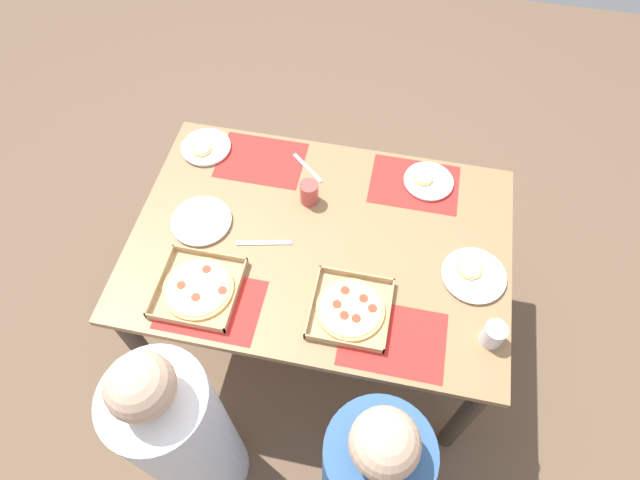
{
  "coord_description": "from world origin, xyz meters",
  "views": [
    {
      "loc": [
        -0.22,
        1.09,
        2.5
      ],
      "look_at": [
        0.0,
        0.0,
        0.77
      ],
      "focal_mm": 30.05,
      "sensor_mm": 36.0,
      "label": 1
    }
  ],
  "objects_px": {
    "pizza_box_corner_right": "(350,309)",
    "plate_middle": "(473,275)",
    "plate_far_right": "(201,221)",
    "plate_near_left": "(428,181)",
    "cup_dark": "(309,193)",
    "diner_right_seat": "(186,437)",
    "plate_far_left": "(206,148)",
    "cup_clear_left": "(493,334)",
    "diner_left_seat": "(369,479)",
    "pizza_box_edge_far": "(198,288)"
  },
  "relations": [
    {
      "from": "plate_middle",
      "to": "cup_clear_left",
      "type": "xyz_separation_m",
      "value": [
        -0.07,
        0.24,
        0.04
      ]
    },
    {
      "from": "diner_left_seat",
      "to": "diner_right_seat",
      "type": "height_order",
      "value": "diner_right_seat"
    },
    {
      "from": "plate_far_right",
      "to": "plate_near_left",
      "type": "xyz_separation_m",
      "value": [
        -0.85,
        -0.38,
        0.0
      ]
    },
    {
      "from": "cup_dark",
      "to": "plate_middle",
      "type": "bearing_deg",
      "value": 161.44
    },
    {
      "from": "plate_middle",
      "to": "diner_right_seat",
      "type": "xyz_separation_m",
      "value": [
        0.91,
        0.71,
        -0.24
      ]
    },
    {
      "from": "pizza_box_corner_right",
      "to": "plate_middle",
      "type": "relative_size",
      "value": 1.17
    },
    {
      "from": "plate_far_left",
      "to": "plate_near_left",
      "type": "xyz_separation_m",
      "value": [
        -0.95,
        -0.01,
        -0.0
      ]
    },
    {
      "from": "plate_far_right",
      "to": "pizza_box_corner_right",
      "type": "bearing_deg",
      "value": 157.99
    },
    {
      "from": "plate_far_right",
      "to": "pizza_box_edge_far",
      "type": "bearing_deg",
      "value": 106.47
    },
    {
      "from": "plate_far_left",
      "to": "plate_far_right",
      "type": "xyz_separation_m",
      "value": [
        -0.1,
        0.37,
        -0.0
      ]
    },
    {
      "from": "diner_left_seat",
      "to": "cup_clear_left",
      "type": "bearing_deg",
      "value": -124.44
    },
    {
      "from": "pizza_box_corner_right",
      "to": "diner_left_seat",
      "type": "distance_m",
      "value": 0.58
    },
    {
      "from": "plate_near_left",
      "to": "cup_clear_left",
      "type": "height_order",
      "value": "cup_clear_left"
    },
    {
      "from": "diner_left_seat",
      "to": "pizza_box_edge_far",
      "type": "bearing_deg",
      "value": -32.76
    },
    {
      "from": "pizza_box_edge_far",
      "to": "plate_far_left",
      "type": "xyz_separation_m",
      "value": [
        0.19,
        -0.66,
        -0.0
      ]
    },
    {
      "from": "pizza_box_corner_right",
      "to": "plate_near_left",
      "type": "height_order",
      "value": "pizza_box_corner_right"
    },
    {
      "from": "cup_clear_left",
      "to": "diner_right_seat",
      "type": "relative_size",
      "value": 0.08
    },
    {
      "from": "pizza_box_corner_right",
      "to": "cup_dark",
      "type": "xyz_separation_m",
      "value": [
        0.24,
        -0.45,
        0.04
      ]
    },
    {
      "from": "plate_far_left",
      "to": "cup_clear_left",
      "type": "bearing_deg",
      "value": 152.45
    },
    {
      "from": "diner_left_seat",
      "to": "plate_near_left",
      "type": "bearing_deg",
      "value": -92.65
    },
    {
      "from": "plate_middle",
      "to": "plate_near_left",
      "type": "relative_size",
      "value": 1.16
    },
    {
      "from": "pizza_box_edge_far",
      "to": "diner_left_seat",
      "type": "distance_m",
      "value": 0.89
    },
    {
      "from": "diner_right_seat",
      "to": "plate_far_left",
      "type": "bearing_deg",
      "value": -77.37
    },
    {
      "from": "plate_near_left",
      "to": "cup_clear_left",
      "type": "relative_size",
      "value": 2.2
    },
    {
      "from": "pizza_box_edge_far",
      "to": "plate_near_left",
      "type": "distance_m",
      "value": 1.01
    },
    {
      "from": "plate_far_left",
      "to": "plate_middle",
      "type": "height_order",
      "value": "same"
    },
    {
      "from": "pizza_box_edge_far",
      "to": "diner_left_seat",
      "type": "xyz_separation_m",
      "value": [
        -0.71,
        0.46,
        -0.27
      ]
    },
    {
      "from": "plate_middle",
      "to": "diner_right_seat",
      "type": "height_order",
      "value": "diner_right_seat"
    },
    {
      "from": "cup_dark",
      "to": "diner_right_seat",
      "type": "bearing_deg",
      "value": 75.35
    },
    {
      "from": "plate_far_left",
      "to": "diner_right_seat",
      "type": "relative_size",
      "value": 0.18
    },
    {
      "from": "plate_middle",
      "to": "cup_dark",
      "type": "height_order",
      "value": "cup_dark"
    },
    {
      "from": "diner_right_seat",
      "to": "pizza_box_edge_far",
      "type": "bearing_deg",
      "value": -82.47
    },
    {
      "from": "plate_near_left",
      "to": "pizza_box_edge_far",
      "type": "bearing_deg",
      "value": 40.99
    },
    {
      "from": "diner_left_seat",
      "to": "pizza_box_corner_right",
      "type": "bearing_deg",
      "value": -71.67
    },
    {
      "from": "plate_middle",
      "to": "plate_near_left",
      "type": "xyz_separation_m",
      "value": [
        0.2,
        -0.41,
        -0.0
      ]
    },
    {
      "from": "pizza_box_edge_far",
      "to": "plate_middle",
      "type": "relative_size",
      "value": 1.23
    },
    {
      "from": "cup_dark",
      "to": "diner_right_seat",
      "type": "relative_size",
      "value": 0.08
    },
    {
      "from": "cup_dark",
      "to": "diner_left_seat",
      "type": "distance_m",
      "value": 1.06
    },
    {
      "from": "pizza_box_corner_right",
      "to": "cup_dark",
      "type": "relative_size",
      "value": 2.85
    },
    {
      "from": "plate_middle",
      "to": "cup_clear_left",
      "type": "bearing_deg",
      "value": 106.27
    },
    {
      "from": "diner_left_seat",
      "to": "plate_far_right",
      "type": "bearing_deg",
      "value": -43.04
    },
    {
      "from": "plate_near_left",
      "to": "diner_right_seat",
      "type": "height_order",
      "value": "diner_right_seat"
    },
    {
      "from": "plate_far_right",
      "to": "cup_clear_left",
      "type": "height_order",
      "value": "cup_clear_left"
    },
    {
      "from": "plate_middle",
      "to": "diner_left_seat",
      "type": "relative_size",
      "value": 0.2
    },
    {
      "from": "plate_middle",
      "to": "diner_right_seat",
      "type": "bearing_deg",
      "value": 38.19
    },
    {
      "from": "plate_far_left",
      "to": "cup_dark",
      "type": "distance_m",
      "value": 0.53
    },
    {
      "from": "pizza_box_edge_far",
      "to": "cup_dark",
      "type": "height_order",
      "value": "cup_dark"
    },
    {
      "from": "pizza_box_edge_far",
      "to": "plate_near_left",
      "type": "relative_size",
      "value": 1.43
    },
    {
      "from": "cup_clear_left",
      "to": "diner_left_seat",
      "type": "bearing_deg",
      "value": 55.56
    },
    {
      "from": "pizza_box_corner_right",
      "to": "pizza_box_edge_far",
      "type": "bearing_deg",
      "value": 3.0
    }
  ]
}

